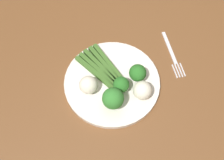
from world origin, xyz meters
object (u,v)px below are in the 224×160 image
broccoli_front_left (113,99)px  cauliflower_left (89,85)px  broccoli_right (137,73)px  cauliflower_back (142,90)px  broccoli_back_right (121,85)px  dining_table (126,83)px  asparagus_bundle (101,67)px  fork (172,55)px  plate (112,82)px

broccoli_front_left → cauliflower_left: 0.08m
broccoli_front_left → cauliflower_left: size_ratio=1.37×
broccoli_right → broccoli_front_left: size_ratio=0.84×
cauliflower_left → cauliflower_back: bearing=146.7°
broccoli_front_left → broccoli_back_right: bearing=-142.8°
dining_table → broccoli_front_left: (0.09, 0.09, 0.15)m
asparagus_bundle → broccoli_right: 0.11m
cauliflower_back → fork: (-0.15, -0.08, -0.04)m
broccoli_back_right → cauliflower_back: (-0.04, 0.04, -0.00)m
asparagus_bundle → cauliflower_back: bearing=-167.8°
broccoli_right → broccoli_back_right: (0.05, 0.01, -0.00)m
dining_table → asparagus_bundle: asparagus_bundle is taller
broccoli_right → broccoli_back_right: broccoli_right is taller
broccoli_front_left → cauliflower_back: (-0.08, 0.01, -0.01)m
cauliflower_left → fork: size_ratio=0.30×
broccoli_front_left → broccoli_back_right: broccoli_front_left is taller
broccoli_right → fork: (-0.14, -0.03, -0.05)m
broccoli_front_left → plate: bearing=-114.7°
broccoli_back_right → fork: size_ratio=0.32×
cauliflower_back → cauliflower_left: bearing=-33.3°
asparagus_bundle → plate: bearing=176.3°
cauliflower_left → cauliflower_back: (-0.12, 0.08, 0.00)m
broccoli_front_left → cauliflower_back: broccoli_front_left is taller
asparagus_bundle → broccoli_front_left: 0.12m
broccoli_back_right → fork: (-0.19, -0.04, -0.04)m
broccoli_back_right → cauliflower_back: 0.06m
broccoli_right → dining_table: bearing=-91.1°
plate → cauliflower_left: 0.07m
plate → broccoli_front_left: (0.03, 0.06, 0.05)m
broccoli_right → broccoli_front_left: broccoli_front_left is taller
fork → dining_table: bearing=-83.5°
asparagus_bundle → broccoli_front_left: bearing=155.8°
plate → cauliflower_back: size_ratio=5.20×
broccoli_right → cauliflower_left: 0.13m
dining_table → cauliflower_left: 0.19m
broccoli_right → cauliflower_left: size_ratio=1.15×
broccoli_back_right → cauliflower_left: (0.08, -0.04, -0.01)m
asparagus_bundle → broccoli_back_right: (-0.02, 0.09, 0.02)m
plate → fork: (-0.20, -0.00, -0.01)m
asparagus_bundle → broccoli_right: size_ratio=2.69×
dining_table → broccoli_back_right: 0.16m
broccoli_right → cauliflower_back: (0.01, 0.05, -0.01)m
asparagus_bundle → broccoli_front_left: size_ratio=2.25×
fork → broccoli_back_right: bearing=-64.2°
plate → broccoli_front_left: size_ratio=3.88×
broccoli_front_left → broccoli_back_right: 0.05m
dining_table → cauliflower_back: bearing=83.0°
plate → broccoli_right: 0.08m
broccoli_right → cauliflower_back: broccoli_right is taller
dining_table → plate: 0.12m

